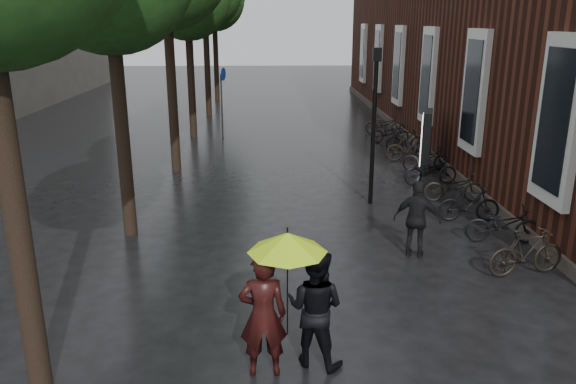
{
  "coord_description": "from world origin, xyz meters",
  "views": [
    {
      "loc": [
        -0.7,
        -6.01,
        5.04
      ],
      "look_at": [
        -0.3,
        5.14,
        1.6
      ],
      "focal_mm": 35.0,
      "sensor_mm": 36.0,
      "label": 1
    }
  ],
  "objects_px": {
    "person_burgundy": "(263,315)",
    "person_black": "(315,308)",
    "lamp_post": "(374,112)",
    "parked_bicycles": "(429,164)",
    "pedestrian_walking": "(417,219)",
    "ad_lightbox": "(426,140)"
  },
  "relations": [
    {
      "from": "ad_lightbox",
      "to": "lamp_post",
      "type": "xyz_separation_m",
      "value": [
        -2.56,
        -3.71,
        1.59
      ]
    },
    {
      "from": "person_black",
      "to": "pedestrian_walking",
      "type": "relative_size",
      "value": 1.07
    },
    {
      "from": "pedestrian_walking",
      "to": "person_burgundy",
      "type": "bearing_deg",
      "value": 73.23
    },
    {
      "from": "person_burgundy",
      "to": "pedestrian_walking",
      "type": "distance_m",
      "value": 5.37
    },
    {
      "from": "lamp_post",
      "to": "parked_bicycles",
      "type": "bearing_deg",
      "value": 47.6
    },
    {
      "from": "parked_bicycles",
      "to": "lamp_post",
      "type": "bearing_deg",
      "value": -132.4
    },
    {
      "from": "parked_bicycles",
      "to": "person_black",
      "type": "bearing_deg",
      "value": -114.06
    },
    {
      "from": "parked_bicycles",
      "to": "person_burgundy",
      "type": "bearing_deg",
      "value": -116.99
    },
    {
      "from": "lamp_post",
      "to": "pedestrian_walking",
      "type": "bearing_deg",
      "value": -85.1
    },
    {
      "from": "pedestrian_walking",
      "to": "parked_bicycles",
      "type": "bearing_deg",
      "value": -86.22
    },
    {
      "from": "person_black",
      "to": "pedestrian_walking",
      "type": "distance_m",
      "value": 4.71
    },
    {
      "from": "person_burgundy",
      "to": "pedestrian_walking",
      "type": "bearing_deg",
      "value": -130.47
    },
    {
      "from": "person_black",
      "to": "person_burgundy",
      "type": "bearing_deg",
      "value": 43.21
    },
    {
      "from": "person_burgundy",
      "to": "parked_bicycles",
      "type": "height_order",
      "value": "person_burgundy"
    },
    {
      "from": "person_burgundy",
      "to": "lamp_post",
      "type": "xyz_separation_m",
      "value": [
        3.01,
        7.99,
        1.67
      ]
    },
    {
      "from": "person_burgundy",
      "to": "parked_bicycles",
      "type": "bearing_deg",
      "value": -119.02
    },
    {
      "from": "person_black",
      "to": "ad_lightbox",
      "type": "xyz_separation_m",
      "value": [
        4.79,
        11.46,
        0.11
      ]
    },
    {
      "from": "pedestrian_walking",
      "to": "lamp_post",
      "type": "height_order",
      "value": "lamp_post"
    },
    {
      "from": "person_black",
      "to": "lamp_post",
      "type": "height_order",
      "value": "lamp_post"
    },
    {
      "from": "person_burgundy",
      "to": "parked_bicycles",
      "type": "xyz_separation_m",
      "value": [
        5.41,
        10.62,
        -0.49
      ]
    },
    {
      "from": "person_black",
      "to": "lamp_post",
      "type": "relative_size",
      "value": 0.43
    },
    {
      "from": "person_burgundy",
      "to": "person_black",
      "type": "relative_size",
      "value": 1.03
    }
  ]
}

